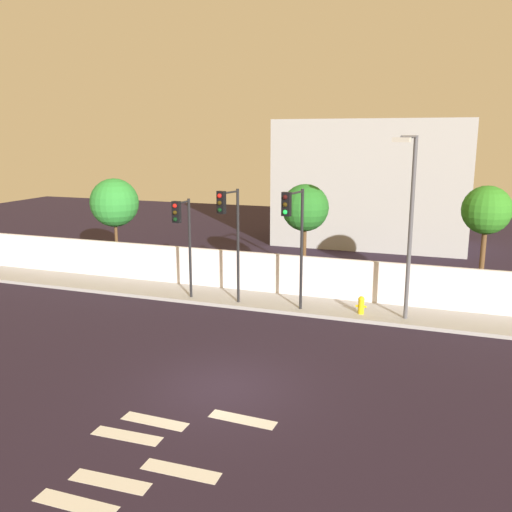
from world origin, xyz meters
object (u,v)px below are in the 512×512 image
Objects in this scene: traffic_light_center at (229,222)px; roadside_tree_midleft at (305,208)px; fire_hydrant at (361,304)px; traffic_light_left at (182,228)px; roadside_tree_leftmost at (114,203)px; street_lamp_curbside at (410,214)px; roadside_tree_midright at (487,211)px; traffic_light_right at (294,225)px.

roadside_tree_midleft is (2.14, 4.01, 0.19)m from traffic_light_center.
roadside_tree_midleft is (-3.24, 3.25, 3.35)m from fire_hydrant.
roadside_tree_leftmost is at bearing 146.45° from traffic_light_left.
street_lamp_curbside reaches higher than traffic_light_left.
roadside_tree_midright reaches higher than roadside_tree_leftmost.
traffic_light_left is at bearing -176.71° from street_lamp_curbside.
traffic_light_left is 5.89m from roadside_tree_midleft.
roadside_tree_midright is (18.09, 0.00, 0.40)m from roadside_tree_leftmost.
street_lamp_curbside reaches higher than fire_hydrant.
roadside_tree_leftmost is (-10.98, 4.20, -0.06)m from traffic_light_right.
roadside_tree_midright is (7.76, -0.00, 0.22)m from roadside_tree_midleft.
traffic_light_left is 0.88× the size of roadside_tree_leftmost.
street_lamp_curbside reaches higher than traffic_light_right.
traffic_light_center is 10.69m from roadside_tree_midright.
fire_hydrant is at bearing 172.45° from street_lamp_curbside.
roadside_tree_leftmost is at bearing -180.00° from roadside_tree_midleft.
street_lamp_curbside reaches higher than roadside_tree_midright.
traffic_light_right is 4.25m from fire_hydrant.
fire_hydrant is 0.15× the size of roadside_tree_leftmost.
fire_hydrant is at bearing -45.03° from roadside_tree_midleft.
traffic_light_left is at bearing 177.67° from traffic_light_right.
fire_hydrant is 0.15× the size of roadside_tree_midleft.
roadside_tree_leftmost is 18.09m from roadside_tree_midright.
fire_hydrant is at bearing -144.31° from roadside_tree_midright.
street_lamp_curbside is at bearing -35.14° from roadside_tree_midleft.
traffic_light_center reaches higher than roadside_tree_leftmost.
traffic_light_right is (2.80, -0.19, 0.08)m from traffic_light_center.
fire_hydrant is (-1.69, 0.22, -3.76)m from street_lamp_curbside.
roadside_tree_midright is (2.83, 3.47, -0.18)m from street_lamp_curbside.
traffic_light_center is at bearing -175.61° from street_lamp_curbside.
traffic_light_left reaches higher than fire_hydrant.
street_lamp_curbside reaches higher than roadside_tree_midleft.
street_lamp_curbside reaches higher than roadside_tree_leftmost.
fire_hydrant is (5.38, 0.77, -3.16)m from traffic_light_center.
street_lamp_curbside is at bearing 3.29° from traffic_light_left.
roadside_tree_leftmost reaches higher than fire_hydrant.
traffic_light_center is (2.15, -0.01, 0.34)m from traffic_light_left.
traffic_light_center is 4.55m from roadside_tree_midleft.
roadside_tree_midright is at bearing 30.58° from traffic_light_right.
fire_hydrant is 5.68m from roadside_tree_midleft.
roadside_tree_leftmost is 1.00× the size of roadside_tree_midleft.
traffic_light_right is 0.71× the size of street_lamp_curbside.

